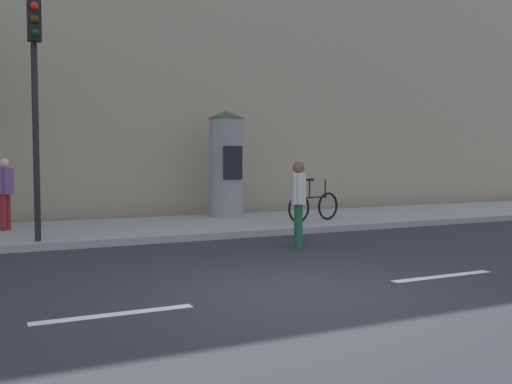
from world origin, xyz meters
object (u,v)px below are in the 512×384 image
pedestrian_with_backpack (298,197)px  bicycle_leaning (314,206)px  pedestrian_with_bag (4,188)px  poster_column (226,163)px  traffic_light (35,82)px

pedestrian_with_backpack → bicycle_leaning: (2.00, 2.70, -0.46)m
bicycle_leaning → pedestrian_with_bag: bearing=168.8°
poster_column → pedestrian_with_bag: size_ratio=1.81×
traffic_light → pedestrian_with_backpack: traffic_light is taller
pedestrian_with_backpack → traffic_light: bearing=158.0°
pedestrian_with_backpack → pedestrian_with_bag: pedestrian_with_bag is taller
pedestrian_with_bag → bicycle_leaning: (7.16, -1.41, -0.55)m
traffic_light → pedestrian_with_backpack: bearing=-22.0°
traffic_light → pedestrian_with_bag: bearing=103.0°
pedestrian_with_bag → poster_column: bearing=7.0°
traffic_light → pedestrian_with_bag: traffic_light is taller
traffic_light → pedestrian_with_backpack: 5.45m
pedestrian_with_backpack → bicycle_leaning: size_ratio=0.97×
poster_column → bicycle_leaning: poster_column is taller
pedestrian_with_backpack → pedestrian_with_bag: 6.60m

